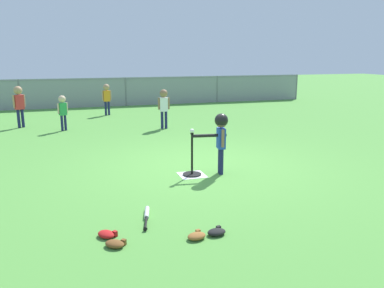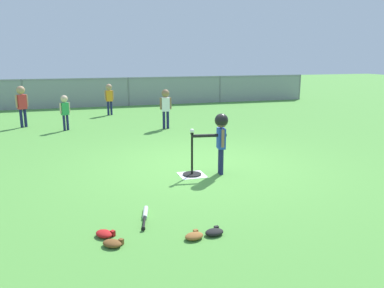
{
  "view_description": "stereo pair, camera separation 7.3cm",
  "coord_description": "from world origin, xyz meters",
  "views": [
    {
      "loc": [
        -2.32,
        -6.61,
        2.02
      ],
      "look_at": [
        -0.34,
        -0.51,
        0.55
      ],
      "focal_mm": 36.29,
      "sensor_mm": 36.0,
      "label": 1
    },
    {
      "loc": [
        -2.25,
        -6.63,
        2.02
      ],
      "look_at": [
        -0.34,
        -0.51,
        0.55
      ],
      "focal_mm": 36.29,
      "sensor_mm": 36.0,
      "label": 2
    }
  ],
  "objects": [
    {
      "name": "batter_child",
      "position": [
        0.15,
        -0.58,
        0.75
      ],
      "size": [
        0.62,
        0.3,
        1.06
      ],
      "color": "#191E4C",
      "rests_on": "ground_plane"
    },
    {
      "name": "fielder_near_left",
      "position": [
        0.25,
        3.88,
        0.71
      ],
      "size": [
        0.32,
        0.22,
        1.1
      ],
      "color": "#191E4C",
      "rests_on": "ground_plane"
    },
    {
      "name": "spare_bat_silver",
      "position": [
        -1.45,
        -2.03,
        0.03
      ],
      "size": [
        0.21,
        0.65,
        0.06
      ],
      "color": "silver",
      "rests_on": "ground_plane"
    },
    {
      "name": "baseball_on_tee",
      "position": [
        -0.34,
        -0.51,
        0.78
      ],
      "size": [
        0.07,
        0.07,
        0.07
      ],
      "primitive_type": "sphere",
      "color": "white",
      "rests_on": "batting_tee"
    },
    {
      "name": "glove_tossed_aside",
      "position": [
        -0.78,
        -2.78,
        0.04
      ],
      "size": [
        0.24,
        0.2,
        0.07
      ],
      "color": "black",
      "rests_on": "ground_plane"
    },
    {
      "name": "ground_plane",
      "position": [
        0.0,
        0.0,
        0.0
      ],
      "size": [
        60.0,
        60.0,
        0.0
      ],
      "primitive_type": "plane",
      "color": "#51933D"
    },
    {
      "name": "glove_near_bats",
      "position": [
        -1.93,
        -2.71,
        0.04
      ],
      "size": [
        0.27,
        0.26,
        0.07
      ],
      "color": "brown",
      "rests_on": "ground_plane"
    },
    {
      "name": "home_plate",
      "position": [
        -0.34,
        -0.51,
        0.0
      ],
      "size": [
        0.44,
        0.44,
        0.01
      ],
      "primitive_type": "cube",
      "color": "white",
      "rests_on": "ground_plane"
    },
    {
      "name": "fielder_near_right",
      "position": [
        -2.44,
        4.43,
        0.62
      ],
      "size": [
        0.27,
        0.19,
        0.97
      ],
      "color": "#191E4C",
      "rests_on": "ground_plane"
    },
    {
      "name": "batting_tee",
      "position": [
        -0.34,
        -0.51,
        0.12
      ],
      "size": [
        0.32,
        0.32,
        0.74
      ],
      "color": "black",
      "rests_on": "ground_plane"
    },
    {
      "name": "glove_outfield_drop",
      "position": [
        -1.03,
        -2.8,
        0.04
      ],
      "size": [
        0.25,
        0.22,
        0.07
      ],
      "color": "brown",
      "rests_on": "ground_plane"
    },
    {
      "name": "fielder_deep_left",
      "position": [
        -3.6,
        5.31,
        0.76
      ],
      "size": [
        0.31,
        0.24,
        1.18
      ],
      "color": "#191E4C",
      "rests_on": "ground_plane"
    },
    {
      "name": "fielder_deep_center",
      "position": [
        -1.0,
        6.95,
        0.69
      ],
      "size": [
        0.32,
        0.21,
        1.07
      ],
      "color": "#191E4C",
      "rests_on": "ground_plane"
    },
    {
      "name": "outfield_fence",
      "position": [
        0.0,
        9.32,
        0.62
      ],
      "size": [
        16.06,
        0.06,
        1.15
      ],
      "color": "slate",
      "rests_on": "ground_plane"
    },
    {
      "name": "glove_by_plate",
      "position": [
        -1.99,
        -2.45,
        0.04
      ],
      "size": [
        0.26,
        0.27,
        0.07
      ],
      "color": "#B21919",
      "rests_on": "ground_plane"
    }
  ]
}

